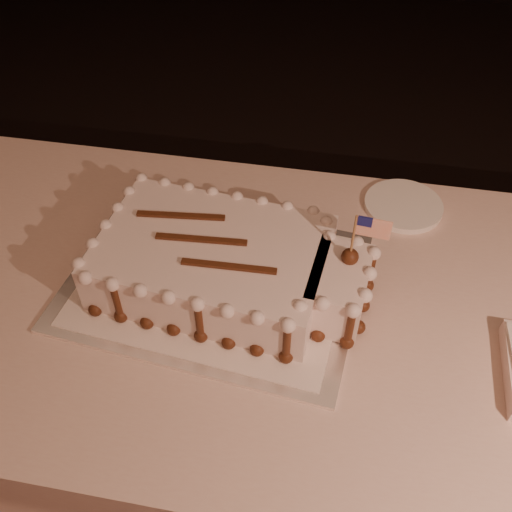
% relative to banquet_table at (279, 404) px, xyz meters
% --- Properties ---
extents(room_shell, '(6.10, 8.10, 2.90)m').
position_rel_banquet_table_xyz_m(room_shell, '(0.00, -0.60, 1.02)').
color(room_shell, black).
rests_on(room_shell, ground).
extents(banquet_table, '(2.40, 0.80, 0.75)m').
position_rel_banquet_table_xyz_m(banquet_table, '(0.00, 0.00, 0.00)').
color(banquet_table, beige).
rests_on(banquet_table, ground).
extents(cake_board, '(0.58, 0.46, 0.01)m').
position_rel_banquet_table_xyz_m(cake_board, '(-0.14, 0.02, 0.38)').
color(cake_board, white).
rests_on(cake_board, banquet_table).
extents(doily, '(0.52, 0.42, 0.00)m').
position_rel_banquet_table_xyz_m(doily, '(-0.14, 0.02, 0.38)').
color(doily, white).
rests_on(doily, cake_board).
extents(sheet_cake, '(0.53, 0.33, 0.20)m').
position_rel_banquet_table_xyz_m(sheet_cake, '(-0.11, 0.02, 0.43)').
color(sheet_cake, white).
rests_on(sheet_cake, doily).
extents(side_plate, '(0.17, 0.17, 0.01)m').
position_rel_banquet_table_xyz_m(side_plate, '(0.21, 0.31, 0.38)').
color(side_plate, white).
rests_on(side_plate, banquet_table).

